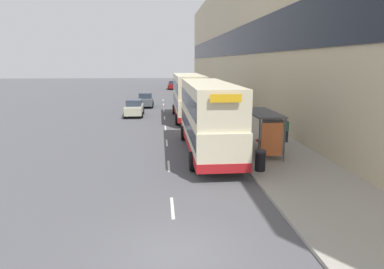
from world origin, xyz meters
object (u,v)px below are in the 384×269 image
object	(u,v)px
double_decker_bus_ahead	(188,96)
car_2	(134,108)
pedestrian_at_shelter	(230,124)
litter_bin	(260,161)
double_decker_bus_near	(208,116)
car_0	(173,85)
car_3	(145,100)
car_1	(186,96)
bus_shelter	(266,125)
pedestrian_1	(287,130)

from	to	relation	value
double_decker_bus_ahead	car_2	size ratio (longest dim) A/B	2.40
pedestrian_at_shelter	litter_bin	size ratio (longest dim) A/B	1.77
car_2	double_decker_bus_near	bearing A→B (deg)	110.14
double_decker_bus_ahead	car_0	xyz separation A→B (m)	(-0.14, 36.85, -1.42)
car_3	litter_bin	xyz separation A→B (m)	(6.79, -26.64, -0.19)
double_decker_bus_near	car_0	world-z (taller)	double_decker_bus_near
pedestrian_at_shelter	car_1	bearing A→B (deg)	93.71
litter_bin	bus_shelter	bearing A→B (deg)	68.60
car_1	double_decker_bus_near	bearing A→B (deg)	-91.38
car_3	pedestrian_at_shelter	size ratio (longest dim) A/B	2.27
pedestrian_1	litter_bin	size ratio (longest dim) A/B	1.54
car_1	car_3	world-z (taller)	car_1
bus_shelter	litter_bin	xyz separation A→B (m)	(-1.22, -3.12, -1.21)
car_1	pedestrian_at_shelter	distance (m)	23.39
double_decker_bus_near	car_3	xyz separation A→B (m)	(-4.71, 22.51, -1.43)
double_decker_bus_near	car_2	world-z (taller)	double_decker_bus_near
bus_shelter	car_1	size ratio (longest dim) A/B	0.98
double_decker_bus_near	car_0	distance (m)	49.66
pedestrian_at_shelter	double_decker_bus_near	bearing A→B (deg)	-119.32
car_0	litter_bin	bearing A→B (deg)	-87.48
car_0	pedestrian_at_shelter	xyz separation A→B (m)	(2.46, -45.77, 0.23)
litter_bin	pedestrian_at_shelter	bearing A→B (deg)	89.31
car_3	litter_bin	distance (m)	27.49
car_0	pedestrian_1	bearing A→B (deg)	-82.90
car_1	pedestrian_1	xyz separation A→B (m)	(5.00, -25.33, 0.08)
double_decker_bus_near	car_1	bearing A→B (deg)	88.62
bus_shelter	car_2	bearing A→B (deg)	118.69
bus_shelter	car_1	world-z (taller)	bus_shelter
double_decker_bus_near	car_1	xyz separation A→B (m)	(0.66, 27.21, -1.40)
car_0	car_1	distance (m)	22.45
double_decker_bus_ahead	pedestrian_at_shelter	world-z (taller)	double_decker_bus_ahead
double_decker_bus_near	car_1	world-z (taller)	double_decker_bus_near
double_decker_bus_near	pedestrian_at_shelter	world-z (taller)	double_decker_bus_near
pedestrian_1	pedestrian_at_shelter	bearing A→B (deg)	150.29
car_3	double_decker_bus_near	bearing A→B (deg)	101.82
double_decker_bus_ahead	car_0	distance (m)	36.88
bus_shelter	pedestrian_1	bearing A→B (deg)	50.79
car_1	pedestrian_at_shelter	xyz separation A→B (m)	(1.51, -23.34, 0.20)
car_1	car_2	size ratio (longest dim) A/B	1.02
bus_shelter	car_2	xyz separation A→B (m)	(-8.87, 16.22, -1.03)
car_0	litter_bin	xyz separation A→B (m)	(2.36, -53.77, -0.19)
pedestrian_at_shelter	pedestrian_1	xyz separation A→B (m)	(3.48, -1.99, -0.12)
litter_bin	double_decker_bus_near	bearing A→B (deg)	116.67
car_2	pedestrian_1	size ratio (longest dim) A/B	2.61
car_1	litter_bin	distance (m)	31.37
double_decker_bus_near	car_2	size ratio (longest dim) A/B	2.60
double_decker_bus_ahead	pedestrian_at_shelter	size ratio (longest dim) A/B	5.46
bus_shelter	car_3	world-z (taller)	bus_shelter
pedestrian_1	car_0	bearing A→B (deg)	97.10
double_decker_bus_near	bus_shelter	bearing A→B (deg)	-17.06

